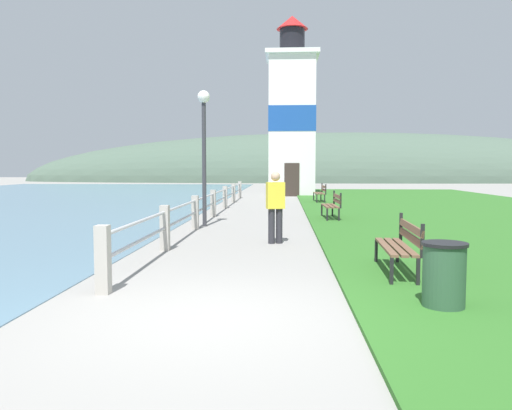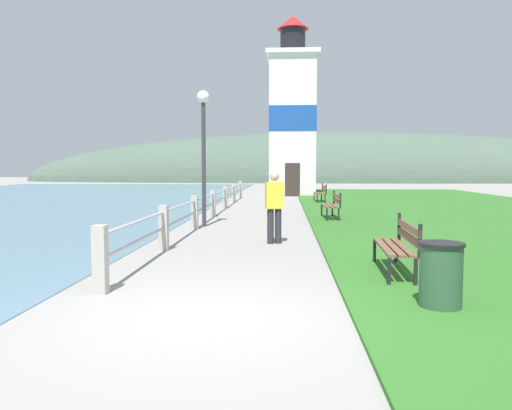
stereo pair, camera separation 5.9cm
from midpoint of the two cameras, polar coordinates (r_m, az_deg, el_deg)
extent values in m
plane|color=gray|center=(5.96, -5.64, -12.67)|extent=(160.00, 160.00, 0.00)
cube|color=#2D6623|center=(20.13, 23.05, -0.89)|extent=(12.00, 39.74, 0.06)
cube|color=#A8A399|center=(7.19, -17.14, -5.99)|extent=(0.18, 0.18, 0.95)
cube|color=#A8A399|center=(10.59, -10.35, -2.60)|extent=(0.18, 0.18, 0.95)
cube|color=#A8A399|center=(14.08, -6.91, -0.85)|extent=(0.18, 0.18, 0.95)
cube|color=#A8A399|center=(17.61, -4.84, 0.20)|extent=(0.18, 0.18, 0.95)
cube|color=#A8A399|center=(21.16, -3.46, 0.89)|extent=(0.18, 0.18, 0.95)
cube|color=#A8A399|center=(24.72, -2.48, 1.39)|extent=(0.18, 0.18, 0.95)
cube|color=#A8A399|center=(28.28, -1.75, 1.76)|extent=(0.18, 0.18, 0.95)
cylinder|color=#B2B2B7|center=(17.59, -4.85, 1.28)|extent=(0.06, 21.52, 0.06)
cylinder|color=#B2B2B7|center=(17.61, -4.84, 0.20)|extent=(0.06, 21.52, 0.06)
cube|color=brown|center=(8.28, 14.59, -4.63)|extent=(0.22, 1.79, 0.04)
cube|color=brown|center=(8.30, 15.59, -4.63)|extent=(0.22, 1.79, 0.04)
cube|color=brown|center=(8.32, 16.59, -4.62)|extent=(0.22, 1.79, 0.04)
cube|color=brown|center=(8.30, 17.23, -2.45)|extent=(0.16, 1.78, 0.11)
cube|color=brown|center=(8.32, 17.21, -3.53)|extent=(0.16, 1.78, 0.11)
cube|color=black|center=(7.47, 15.18, -7.52)|extent=(0.05, 0.05, 0.45)
cube|color=black|center=(9.16, 13.56, -5.31)|extent=(0.05, 0.05, 0.45)
cube|color=black|center=(7.54, 17.99, -7.48)|extent=(0.05, 0.05, 0.45)
cube|color=black|center=(9.21, 15.86, -5.30)|extent=(0.05, 0.05, 0.45)
cube|color=black|center=(7.46, 18.44, -3.94)|extent=(0.05, 0.05, 0.49)
cube|color=black|center=(9.15, 16.22, -2.39)|extent=(0.05, 0.05, 0.49)
cube|color=brown|center=(16.63, 8.03, -0.09)|extent=(0.16, 1.66, 0.04)
cube|color=brown|center=(16.65, 8.53, -0.09)|extent=(0.16, 1.66, 0.04)
cube|color=brown|center=(16.67, 9.03, -0.09)|extent=(0.16, 1.66, 0.04)
cube|color=brown|center=(16.66, 9.34, 0.99)|extent=(0.10, 1.65, 0.11)
cube|color=brown|center=(16.67, 9.33, 0.45)|extent=(0.10, 1.65, 0.11)
cube|color=black|center=(15.86, 8.20, -1.20)|extent=(0.05, 0.05, 0.45)
cube|color=black|center=(17.45, 7.60, -0.69)|extent=(0.05, 0.05, 0.45)
cube|color=black|center=(15.90, 9.53, -1.20)|extent=(0.05, 0.05, 0.45)
cube|color=black|center=(17.49, 8.81, -0.69)|extent=(0.05, 0.05, 0.45)
cube|color=black|center=(15.87, 9.72, 0.49)|extent=(0.05, 0.05, 0.49)
cube|color=black|center=(17.46, 8.98, 0.84)|extent=(0.05, 0.05, 0.49)
cube|color=brown|center=(24.71, 6.98, 1.35)|extent=(0.17, 1.72, 0.04)
cube|color=brown|center=(24.73, 7.32, 1.35)|extent=(0.17, 1.72, 0.04)
cube|color=brown|center=(24.74, 7.66, 1.35)|extent=(0.17, 1.72, 0.04)
cube|color=brown|center=(24.74, 7.87, 2.08)|extent=(0.11, 1.72, 0.11)
cube|color=brown|center=(24.74, 7.86, 1.72)|extent=(0.11, 1.72, 0.11)
cube|color=black|center=(23.89, 7.08, 0.66)|extent=(0.05, 0.05, 0.45)
cube|color=black|center=(25.55, 6.71, 0.90)|extent=(0.05, 0.05, 0.45)
cube|color=black|center=(23.93, 7.96, 0.66)|extent=(0.05, 0.05, 0.45)
cube|color=black|center=(25.59, 7.54, 0.90)|extent=(0.05, 0.05, 0.45)
cube|color=black|center=(23.91, 8.09, 1.78)|extent=(0.05, 0.05, 0.49)
cube|color=black|center=(25.57, 7.66, 1.95)|extent=(0.05, 0.05, 0.49)
cube|color=white|center=(31.47, 4.23, 8.87)|extent=(2.81, 2.81, 8.47)
cube|color=#194799|center=(31.51, 4.23, 9.63)|extent=(2.85, 2.85, 1.53)
cube|color=white|center=(32.12, 4.27, 16.65)|extent=(3.23, 3.23, 0.25)
cylinder|color=black|center=(32.31, 4.28, 18.14)|extent=(1.54, 1.54, 1.47)
cone|color=red|center=(32.60, 4.29, 20.08)|extent=(1.93, 1.93, 0.81)
cube|color=#332823|center=(29.96, 4.24, 2.90)|extent=(0.90, 0.06, 2.00)
cylinder|color=#28282D|center=(11.38, 1.81, -2.43)|extent=(0.15, 0.15, 0.80)
cylinder|color=#28282D|center=(11.42, 2.70, -2.41)|extent=(0.15, 0.15, 0.80)
cube|color=yellow|center=(11.34, 2.27, 1.10)|extent=(0.44, 0.31, 0.60)
sphere|color=tan|center=(11.32, 2.27, 3.28)|extent=(0.22, 0.22, 0.22)
cylinder|color=#2D5138|center=(6.48, 20.61, -7.89)|extent=(0.50, 0.50, 0.80)
cylinder|color=black|center=(6.40, 20.71, -4.21)|extent=(0.54, 0.54, 0.04)
cylinder|color=#333338|center=(14.70, -5.88, 4.54)|extent=(0.12, 0.12, 3.60)
sphere|color=white|center=(14.85, -5.94, 12.21)|extent=(0.36, 0.36, 0.36)
ellipsoid|color=#475B4C|center=(62.55, 9.85, 2.67)|extent=(80.00, 16.00, 12.00)
camera|label=1|loc=(0.03, -89.91, 0.01)|focal=35.00mm
camera|label=2|loc=(0.03, 90.09, -0.01)|focal=35.00mm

